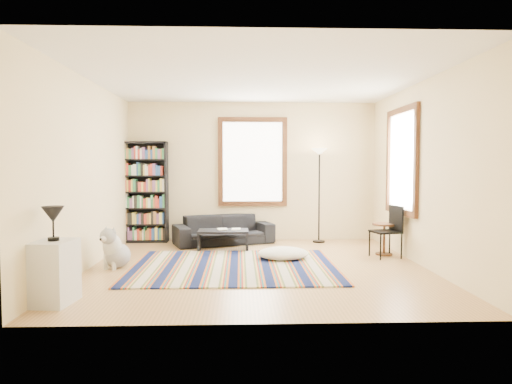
{
  "coord_description": "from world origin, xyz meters",
  "views": [
    {
      "loc": [
        -0.26,
        -6.79,
        1.52
      ],
      "look_at": [
        0.0,
        0.5,
        1.1
      ],
      "focal_mm": 32.0,
      "sensor_mm": 36.0,
      "label": 1
    }
  ],
  "objects_px": {
    "folding_chair": "(385,232)",
    "white_cabinet": "(54,272)",
    "bookshelf": "(145,192)",
    "floor_cushion": "(283,253)",
    "coffee_table": "(223,240)",
    "side_table": "(384,239)",
    "sofa": "(224,230)",
    "dog": "(117,247)",
    "floor_lamp": "(319,196)"
  },
  "relations": [
    {
      "from": "coffee_table",
      "to": "white_cabinet",
      "type": "distance_m",
      "value": 3.63
    },
    {
      "from": "sofa",
      "to": "floor_cushion",
      "type": "relative_size",
      "value": 2.3
    },
    {
      "from": "sofa",
      "to": "side_table",
      "type": "relative_size",
      "value": 3.51
    },
    {
      "from": "folding_chair",
      "to": "dog",
      "type": "xyz_separation_m",
      "value": [
        -4.25,
        -0.58,
        -0.13
      ]
    },
    {
      "from": "white_cabinet",
      "to": "dog",
      "type": "relative_size",
      "value": 1.15
    },
    {
      "from": "white_cabinet",
      "to": "dog",
      "type": "bearing_deg",
      "value": 90.31
    },
    {
      "from": "floor_lamp",
      "to": "white_cabinet",
      "type": "bearing_deg",
      "value": -132.64
    },
    {
      "from": "folding_chair",
      "to": "side_table",
      "type": "bearing_deg",
      "value": 64.31
    },
    {
      "from": "bookshelf",
      "to": "side_table",
      "type": "height_order",
      "value": "bookshelf"
    },
    {
      "from": "bookshelf",
      "to": "dog",
      "type": "relative_size",
      "value": 3.29
    },
    {
      "from": "floor_cushion",
      "to": "side_table",
      "type": "xyz_separation_m",
      "value": [
        1.76,
        0.34,
        0.17
      ]
    },
    {
      "from": "coffee_table",
      "to": "folding_chair",
      "type": "relative_size",
      "value": 1.05
    },
    {
      "from": "bookshelf",
      "to": "folding_chair",
      "type": "distance_m",
      "value": 4.66
    },
    {
      "from": "side_table",
      "to": "folding_chair",
      "type": "xyz_separation_m",
      "value": [
        -0.05,
        -0.22,
        0.16
      ]
    },
    {
      "from": "bookshelf",
      "to": "floor_lamp",
      "type": "height_order",
      "value": "bookshelf"
    },
    {
      "from": "sofa",
      "to": "coffee_table",
      "type": "xyz_separation_m",
      "value": [
        0.02,
        -0.64,
        -0.1
      ]
    },
    {
      "from": "white_cabinet",
      "to": "side_table",
      "type": "bearing_deg",
      "value": 36.73
    },
    {
      "from": "coffee_table",
      "to": "dog",
      "type": "xyz_separation_m",
      "value": [
        -1.54,
        -1.37,
        0.12
      ]
    },
    {
      "from": "coffee_table",
      "to": "bookshelf",
      "type": "bearing_deg",
      "value": 150.18
    },
    {
      "from": "side_table",
      "to": "folding_chair",
      "type": "relative_size",
      "value": 0.63
    },
    {
      "from": "bookshelf",
      "to": "floor_cushion",
      "type": "xyz_separation_m",
      "value": [
        2.59,
        -1.82,
        -0.9
      ]
    },
    {
      "from": "floor_lamp",
      "to": "dog",
      "type": "xyz_separation_m",
      "value": [
        -3.41,
        -2.12,
        -0.63
      ]
    },
    {
      "from": "floor_lamp",
      "to": "side_table",
      "type": "height_order",
      "value": "floor_lamp"
    },
    {
      "from": "floor_cushion",
      "to": "side_table",
      "type": "bearing_deg",
      "value": 10.93
    },
    {
      "from": "folding_chair",
      "to": "white_cabinet",
      "type": "bearing_deg",
      "value": -164.58
    },
    {
      "from": "floor_lamp",
      "to": "side_table",
      "type": "xyz_separation_m",
      "value": [
        0.89,
        -1.31,
        -0.66
      ]
    },
    {
      "from": "side_table",
      "to": "white_cabinet",
      "type": "xyz_separation_m",
      "value": [
        -4.5,
        -2.61,
        0.08
      ]
    },
    {
      "from": "bookshelf",
      "to": "side_table",
      "type": "distance_m",
      "value": 4.65
    },
    {
      "from": "floor_lamp",
      "to": "bookshelf",
      "type": "bearing_deg",
      "value": 177.19
    },
    {
      "from": "sofa",
      "to": "coffee_table",
      "type": "bearing_deg",
      "value": -107.67
    },
    {
      "from": "white_cabinet",
      "to": "folding_chair",
      "type": "bearing_deg",
      "value": 34.87
    },
    {
      "from": "floor_cushion",
      "to": "side_table",
      "type": "height_order",
      "value": "side_table"
    },
    {
      "from": "floor_cushion",
      "to": "folding_chair",
      "type": "distance_m",
      "value": 1.74
    },
    {
      "from": "sofa",
      "to": "side_table",
      "type": "xyz_separation_m",
      "value": [
        2.78,
        -1.21,
        -0.01
      ]
    },
    {
      "from": "bookshelf",
      "to": "floor_cushion",
      "type": "height_order",
      "value": "bookshelf"
    },
    {
      "from": "dog",
      "to": "coffee_table",
      "type": "bearing_deg",
      "value": 63.28
    },
    {
      "from": "floor_cushion",
      "to": "white_cabinet",
      "type": "distance_m",
      "value": 3.56
    },
    {
      "from": "coffee_table",
      "to": "folding_chair",
      "type": "xyz_separation_m",
      "value": [
        2.71,
        -0.79,
        0.25
      ]
    },
    {
      "from": "coffee_table",
      "to": "folding_chair",
      "type": "bearing_deg",
      "value": -16.28
    },
    {
      "from": "floor_cushion",
      "to": "coffee_table",
      "type": "bearing_deg",
      "value": 137.65
    },
    {
      "from": "coffee_table",
      "to": "folding_chair",
      "type": "height_order",
      "value": "folding_chair"
    },
    {
      "from": "dog",
      "to": "folding_chair",
      "type": "bearing_deg",
      "value": 29.31
    },
    {
      "from": "dog",
      "to": "white_cabinet",
      "type": "bearing_deg",
      "value": -74.85
    },
    {
      "from": "floor_lamp",
      "to": "floor_cushion",
      "type": "bearing_deg",
      "value": -117.69
    },
    {
      "from": "sofa",
      "to": "bookshelf",
      "type": "height_order",
      "value": "bookshelf"
    },
    {
      "from": "bookshelf",
      "to": "white_cabinet",
      "type": "xyz_separation_m",
      "value": [
        -0.15,
        -4.09,
        -0.65
      ]
    },
    {
      "from": "floor_cushion",
      "to": "bookshelf",
      "type": "bearing_deg",
      "value": 144.86
    },
    {
      "from": "white_cabinet",
      "to": "coffee_table",
      "type": "bearing_deg",
      "value": 67.98
    },
    {
      "from": "bookshelf",
      "to": "folding_chair",
      "type": "relative_size",
      "value": 2.33
    },
    {
      "from": "coffee_table",
      "to": "white_cabinet",
      "type": "bearing_deg",
      "value": -118.68
    }
  ]
}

